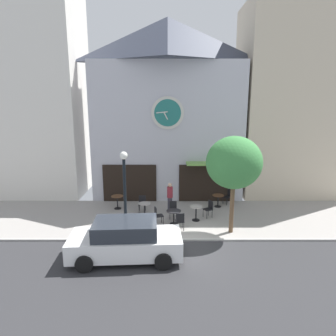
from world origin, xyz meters
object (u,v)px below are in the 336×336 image
(cafe_table_rightmost, at_px, (196,211))
(cafe_chair_near_tree, at_px, (174,208))
(cafe_table_near_door, at_px, (218,199))
(cafe_chair_under_awning, at_px, (143,202))
(cafe_chair_corner, at_px, (209,208))
(street_lamp, at_px, (125,192))
(cafe_table_center, at_px, (118,200))
(parked_car_white, at_px, (126,240))
(cafe_table_center_left, at_px, (174,214))
(cafe_chair_outer, at_px, (158,214))
(cafe_table_near_curb, at_px, (145,208))
(pedestrian_maroon, at_px, (170,197))
(cafe_chair_near_lamp, at_px, (180,220))
(street_tree, at_px, (234,163))
(cafe_chair_curbside, at_px, (229,196))

(cafe_table_rightmost, distance_m, cafe_chair_near_tree, 1.23)
(cafe_table_near_door, height_order, cafe_chair_under_awning, cafe_chair_under_awning)
(cafe_chair_corner, bearing_deg, cafe_chair_near_tree, -177.10)
(street_lamp, relative_size, cafe_table_center, 4.98)
(cafe_chair_corner, distance_m, parked_car_white, 5.73)
(cafe_table_center_left, bearing_deg, cafe_chair_outer, -179.17)
(street_lamp, xyz_separation_m, cafe_table_near_curb, (0.74, 1.83, -1.43))
(cafe_table_near_door, distance_m, cafe_chair_near_tree, 3.16)
(cafe_table_rightmost, height_order, pedestrian_maroon, pedestrian_maroon)
(cafe_chair_near_lamp, xyz_separation_m, cafe_chair_under_awning, (-2.01, 2.59, 0.00))
(cafe_table_rightmost, bearing_deg, cafe_chair_corner, 32.13)
(street_tree, xyz_separation_m, cafe_chair_under_awning, (-4.41, 2.74, -2.80))
(street_tree, height_order, cafe_chair_under_awning, street_tree)
(cafe_table_center_left, bearing_deg, cafe_chair_near_lamp, -69.94)
(cafe_chair_near_lamp, distance_m, cafe_chair_under_awning, 3.28)
(cafe_table_rightmost, height_order, cafe_chair_curbside, cafe_chair_curbside)
(street_lamp, relative_size, cafe_table_center_left, 5.23)
(cafe_table_center_left, xyz_separation_m, cafe_chair_under_awning, (-1.73, 1.82, 0.01))
(cafe_chair_curbside, xyz_separation_m, cafe_chair_near_lamp, (-3.07, -3.83, 0.00))
(cafe_table_near_door, bearing_deg, street_tree, -89.42)
(cafe_table_rightmost, xyz_separation_m, parked_car_white, (-3.09, -3.80, 0.24))
(cafe_table_near_curb, relative_size, pedestrian_maroon, 0.46)
(cafe_table_near_curb, bearing_deg, street_lamp, -112.05)
(cafe_table_center, distance_m, cafe_table_near_curb, 2.07)
(street_lamp, bearing_deg, cafe_table_near_door, 34.66)
(cafe_table_rightmost, bearing_deg, pedestrian_maroon, 137.35)
(street_lamp, relative_size, cafe_chair_outer, 4.26)
(cafe_table_near_door, distance_m, pedestrian_maroon, 2.97)
(cafe_table_near_door, distance_m, cafe_chair_near_lamp, 4.08)
(cafe_table_center_left, height_order, cafe_chair_under_awning, cafe_chair_under_awning)
(cafe_table_center_left, height_order, pedestrian_maroon, pedestrian_maroon)
(cafe_chair_curbside, relative_size, pedestrian_maroon, 0.54)
(street_tree, relative_size, cafe_chair_corner, 5.05)
(cafe_table_near_curb, relative_size, cafe_table_rightmost, 0.99)
(cafe_table_near_curb, distance_m, cafe_chair_corner, 3.43)
(cafe_table_center, xyz_separation_m, pedestrian_maroon, (3.02, -0.50, 0.32))
(cafe_table_rightmost, xyz_separation_m, cafe_chair_outer, (-1.97, -0.50, 0.01))
(cafe_chair_near_tree, height_order, cafe_chair_corner, same)
(cafe_table_near_curb, bearing_deg, cafe_chair_under_awning, 103.03)
(cafe_chair_near_tree, xyz_separation_m, cafe_chair_corner, (1.91, 0.10, 0.00))
(cafe_table_near_curb, xyz_separation_m, cafe_chair_near_tree, (1.52, -0.13, 0.01))
(cafe_chair_near_lamp, bearing_deg, street_lamp, -178.19)
(cafe_chair_under_awning, bearing_deg, cafe_chair_corner, -13.45)
(cafe_chair_curbside, relative_size, cafe_chair_near_tree, 1.00)
(cafe_table_near_curb, bearing_deg, cafe_table_rightmost, -10.40)
(cafe_table_center_left, bearing_deg, street_tree, -18.91)
(cafe_chair_curbside, distance_m, cafe_chair_near_lamp, 4.91)
(street_lamp, height_order, cafe_table_near_door, street_lamp)
(cafe_table_center_left, xyz_separation_m, cafe_chair_near_lamp, (0.28, -0.77, 0.01))
(cafe_table_center, relative_size, cafe_table_rightmost, 0.99)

